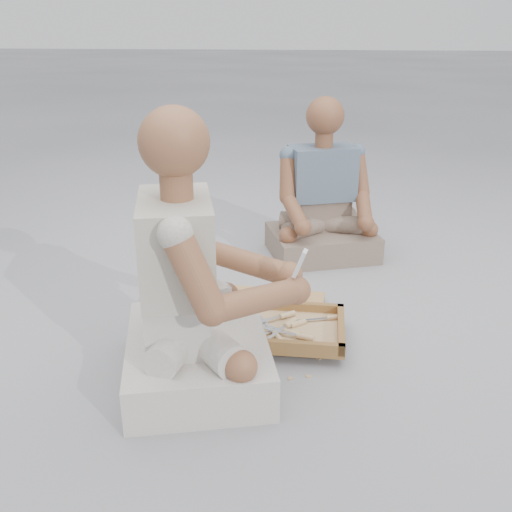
# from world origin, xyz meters

# --- Properties ---
(ground) EXTENTS (60.00, 60.00, 0.00)m
(ground) POSITION_xyz_m (0.00, 0.00, 0.00)
(ground) COLOR #9B9A9F
(ground) RESTS_ON ground
(carved_panel) EXTENTS (0.62, 0.44, 0.04)m
(carved_panel) POSITION_xyz_m (-0.02, 0.20, 0.02)
(carved_panel) COLOR #A4733F
(carved_panel) RESTS_ON ground
(tool_tray) EXTENTS (0.44, 0.36, 0.06)m
(tool_tray) POSITION_xyz_m (0.15, -0.02, 0.06)
(tool_tray) COLOR brown
(tool_tray) RESTS_ON carved_panel
(chisel_0) EXTENTS (0.12, 0.20, 0.02)m
(chisel_0) POSITION_xyz_m (0.14, -0.02, 0.08)
(chisel_0) COLOR silver
(chisel_0) RESTS_ON tool_tray
(chisel_1) EXTENTS (0.19, 0.14, 0.02)m
(chisel_1) POSITION_xyz_m (0.11, 0.06, 0.07)
(chisel_1) COLOR silver
(chisel_1) RESTS_ON tool_tray
(chisel_2) EXTENTS (0.20, 0.11, 0.02)m
(chisel_2) POSITION_xyz_m (0.17, -0.07, 0.06)
(chisel_2) COLOR silver
(chisel_2) RESTS_ON tool_tray
(chisel_3) EXTENTS (0.18, 0.15, 0.02)m
(chisel_3) POSITION_xyz_m (0.16, -0.00, 0.07)
(chisel_3) COLOR silver
(chisel_3) RESTS_ON tool_tray
(chisel_4) EXTENTS (0.22, 0.08, 0.02)m
(chisel_4) POSITION_xyz_m (0.19, -0.10, 0.08)
(chisel_4) COLOR silver
(chisel_4) RESTS_ON tool_tray
(chisel_5) EXTENTS (0.21, 0.10, 0.02)m
(chisel_5) POSITION_xyz_m (0.14, -0.05, 0.06)
(chisel_5) COLOR silver
(chisel_5) RESTS_ON tool_tray
(chisel_6) EXTENTS (0.22, 0.08, 0.02)m
(chisel_6) POSITION_xyz_m (0.31, 0.07, 0.07)
(chisel_6) COLOR silver
(chisel_6) RESTS_ON tool_tray
(chisel_7) EXTENTS (0.12, 0.20, 0.02)m
(chisel_7) POSITION_xyz_m (0.10, -0.09, 0.07)
(chisel_7) COLOR silver
(chisel_7) RESTS_ON tool_tray
(wood_chip_0) EXTENTS (0.02, 0.02, 0.00)m
(wood_chip_0) POSITION_xyz_m (0.22, 0.12, 0.00)
(wood_chip_0) COLOR tan
(wood_chip_0) RESTS_ON ground
(wood_chip_1) EXTENTS (0.02, 0.02, 0.00)m
(wood_chip_1) POSITION_xyz_m (0.28, 0.20, 0.00)
(wood_chip_1) COLOR tan
(wood_chip_1) RESTS_ON ground
(wood_chip_2) EXTENTS (0.02, 0.02, 0.00)m
(wood_chip_2) POSITION_xyz_m (0.37, 0.06, 0.00)
(wood_chip_2) COLOR tan
(wood_chip_2) RESTS_ON ground
(wood_chip_3) EXTENTS (0.02, 0.02, 0.00)m
(wood_chip_3) POSITION_xyz_m (0.27, -0.14, 0.00)
(wood_chip_3) COLOR tan
(wood_chip_3) RESTS_ON ground
(wood_chip_4) EXTENTS (0.02, 0.02, 0.00)m
(wood_chip_4) POSITION_xyz_m (0.23, 0.16, 0.00)
(wood_chip_4) COLOR tan
(wood_chip_4) RESTS_ON ground
(wood_chip_5) EXTENTS (0.02, 0.02, 0.00)m
(wood_chip_5) POSITION_xyz_m (0.22, 0.15, 0.00)
(wood_chip_5) COLOR tan
(wood_chip_5) RESTS_ON ground
(wood_chip_6) EXTENTS (0.02, 0.02, 0.00)m
(wood_chip_6) POSITION_xyz_m (0.24, 0.33, 0.00)
(wood_chip_6) COLOR tan
(wood_chip_6) RESTS_ON ground
(wood_chip_7) EXTENTS (0.02, 0.02, 0.00)m
(wood_chip_7) POSITION_xyz_m (0.17, -0.29, 0.00)
(wood_chip_7) COLOR tan
(wood_chip_7) RESTS_ON ground
(wood_chip_8) EXTENTS (0.02, 0.02, 0.00)m
(wood_chip_8) POSITION_xyz_m (-0.04, -0.32, 0.00)
(wood_chip_8) COLOR tan
(wood_chip_8) RESTS_ON ground
(wood_chip_9) EXTENTS (0.02, 0.02, 0.00)m
(wood_chip_9) POSITION_xyz_m (0.23, -0.27, 0.00)
(wood_chip_9) COLOR tan
(wood_chip_9) RESTS_ON ground
(craftsman) EXTENTS (0.72, 0.73, 0.97)m
(craftsman) POSITION_xyz_m (-0.17, -0.31, 0.33)
(craftsman) COLOR beige
(craftsman) RESTS_ON ground
(companion) EXTENTS (0.66, 0.59, 0.86)m
(companion) POSITION_xyz_m (0.26, 0.96, 0.29)
(companion) COLOR #7A6758
(companion) RESTS_ON ground
(mobile_phone) EXTENTS (0.05, 0.05, 0.10)m
(mobile_phone) POSITION_xyz_m (0.19, -0.28, 0.46)
(mobile_phone) COLOR silver
(mobile_phone) RESTS_ON craftsman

